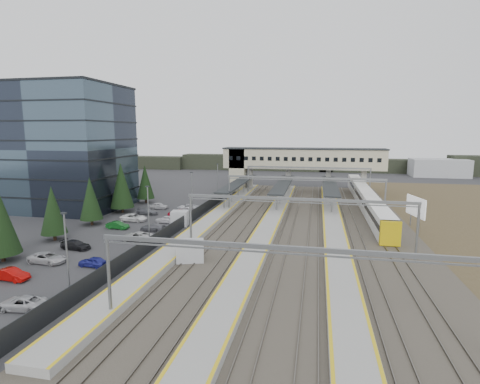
% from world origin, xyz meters
% --- Properties ---
extents(ground, '(220.00, 220.00, 0.00)m').
position_xyz_m(ground, '(0.00, 0.00, 0.00)').
color(ground, '#2B2B2D').
rests_on(ground, ground).
extents(office_building, '(24.30, 18.30, 24.30)m').
position_xyz_m(office_building, '(-36.00, 12.00, 12.19)').
color(office_building, '#354654').
rests_on(office_building, ground).
extents(conifer_row, '(4.42, 49.82, 9.50)m').
position_xyz_m(conifer_row, '(-22.00, -3.86, 4.84)').
color(conifer_row, black).
rests_on(conifer_row, ground).
extents(car_park, '(10.65, 44.75, 1.28)m').
position_xyz_m(car_park, '(-13.72, -5.14, 0.61)').
color(car_park, silver).
rests_on(car_park, ground).
extents(lampposts, '(0.50, 53.25, 8.07)m').
position_xyz_m(lampposts, '(-8.00, 1.25, 4.34)').
color(lampposts, slate).
rests_on(lampposts, ground).
extents(fence, '(0.08, 90.00, 2.00)m').
position_xyz_m(fence, '(-6.50, 5.00, 1.00)').
color(fence, '#26282B').
rests_on(fence, ground).
extents(relay_cabin_near, '(3.72, 3.17, 2.64)m').
position_xyz_m(relay_cabin_near, '(-0.11, -13.75, 1.32)').
color(relay_cabin_near, '#A3A5A8').
rests_on(relay_cabin_near, ground).
extents(relay_cabin_far, '(2.95, 2.58, 2.44)m').
position_xyz_m(relay_cabin_far, '(-7.60, 2.57, 1.22)').
color(relay_cabin_far, '#A3A5A8').
rests_on(relay_cabin_far, ground).
extents(rail_corridor, '(34.00, 90.00, 0.92)m').
position_xyz_m(rail_corridor, '(9.34, 5.00, 0.29)').
color(rail_corridor, '#383229').
rests_on(rail_corridor, ground).
extents(canopies, '(23.10, 30.00, 3.28)m').
position_xyz_m(canopies, '(7.00, 27.00, 3.92)').
color(canopies, black).
rests_on(canopies, ground).
extents(footbridge, '(40.40, 6.40, 11.20)m').
position_xyz_m(footbridge, '(7.70, 42.00, 7.93)').
color(footbridge, '#B9B393').
rests_on(footbridge, ground).
extents(gantries, '(28.40, 62.28, 7.17)m').
position_xyz_m(gantries, '(12.00, 3.00, 6.00)').
color(gantries, slate).
rests_on(gantries, ground).
extents(train, '(2.66, 55.64, 3.35)m').
position_xyz_m(train, '(24.00, 24.40, 1.91)').
color(train, white).
rests_on(train, ground).
extents(billboard, '(1.45, 6.02, 5.24)m').
position_xyz_m(billboard, '(29.47, 7.57, 3.53)').
color(billboard, slate).
rests_on(billboard, ground).
extents(treeline_far, '(170.00, 19.00, 7.00)m').
position_xyz_m(treeline_far, '(23.81, 92.28, 2.95)').
color(treeline_far, black).
rests_on(treeline_far, ground).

